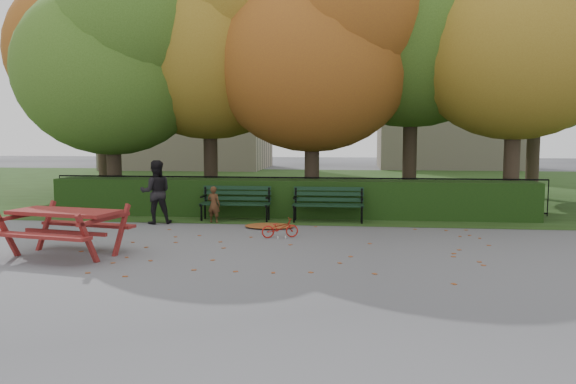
# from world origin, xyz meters

# --- Properties ---
(ground) EXTENTS (90.00, 90.00, 0.00)m
(ground) POSITION_xyz_m (0.00, 0.00, 0.00)
(ground) COLOR slate
(ground) RESTS_ON ground
(grass_strip) EXTENTS (90.00, 90.00, 0.00)m
(grass_strip) POSITION_xyz_m (0.00, 14.00, 0.01)
(grass_strip) COLOR #203611
(grass_strip) RESTS_ON ground
(building_left) EXTENTS (10.00, 7.00, 15.00)m
(building_left) POSITION_xyz_m (-9.00, 26.00, 7.50)
(building_left) COLOR #BEAF93
(building_left) RESTS_ON ground
(building_right) EXTENTS (9.00, 6.00, 12.00)m
(building_right) POSITION_xyz_m (8.00, 28.00, 6.00)
(building_right) COLOR #BEAF93
(building_right) RESTS_ON ground
(hedge) EXTENTS (13.00, 0.90, 1.00)m
(hedge) POSITION_xyz_m (0.00, 4.50, 0.50)
(hedge) COLOR black
(hedge) RESTS_ON ground
(iron_fence) EXTENTS (14.00, 0.04, 1.02)m
(iron_fence) POSITION_xyz_m (0.00, 5.30, 0.54)
(iron_fence) COLOR black
(iron_fence) RESTS_ON ground
(tree_a) EXTENTS (5.88, 5.60, 7.48)m
(tree_a) POSITION_xyz_m (-5.19, 5.58, 4.52)
(tree_a) COLOR #302419
(tree_a) RESTS_ON ground
(tree_b) EXTENTS (6.72, 6.40, 8.79)m
(tree_b) POSITION_xyz_m (-2.44, 6.75, 5.40)
(tree_b) COLOR #302419
(tree_b) RESTS_ON ground
(tree_c) EXTENTS (6.30, 6.00, 8.00)m
(tree_c) POSITION_xyz_m (0.83, 5.96, 4.82)
(tree_c) COLOR #302419
(tree_c) RESTS_ON ground
(tree_d) EXTENTS (7.14, 6.80, 9.58)m
(tree_d) POSITION_xyz_m (3.88, 7.23, 5.98)
(tree_d) COLOR #302419
(tree_d) RESTS_ON ground
(tree_e) EXTENTS (6.09, 5.80, 8.16)m
(tree_e) POSITION_xyz_m (6.52, 5.77, 5.08)
(tree_e) COLOR #302419
(tree_e) RESTS_ON ground
(tree_f) EXTENTS (6.93, 6.60, 9.19)m
(tree_f) POSITION_xyz_m (-7.13, 9.24, 5.69)
(tree_f) COLOR #302419
(tree_f) RESTS_ON ground
(tree_g) EXTENTS (6.30, 6.00, 8.55)m
(tree_g) POSITION_xyz_m (8.33, 9.76, 5.37)
(tree_g) COLOR #302419
(tree_g) RESTS_ON ground
(bench_left) EXTENTS (1.80, 0.57, 0.88)m
(bench_left) POSITION_xyz_m (-1.30, 3.70, 0.52)
(bench_left) COLOR black
(bench_left) RESTS_ON ground
(bench_right) EXTENTS (1.80, 0.57, 0.88)m
(bench_right) POSITION_xyz_m (1.10, 3.70, 0.52)
(bench_right) COLOR black
(bench_right) RESTS_ON ground
(picnic_table) EXTENTS (2.24, 1.94, 0.96)m
(picnic_table) POSITION_xyz_m (-3.52, -0.92, 0.66)
(picnic_table) COLOR maroon
(picnic_table) RESTS_ON ground
(leaf_pile) EXTENTS (1.22, 0.87, 0.08)m
(leaf_pile) POSITION_xyz_m (-0.26, 2.61, 0.04)
(leaf_pile) COLOR brown
(leaf_pile) RESTS_ON ground
(leaf_scatter) EXTENTS (9.00, 5.70, 0.01)m
(leaf_scatter) POSITION_xyz_m (0.00, 0.30, 0.01)
(leaf_scatter) COLOR brown
(leaf_scatter) RESTS_ON ground
(child) EXTENTS (0.38, 0.29, 0.93)m
(child) POSITION_xyz_m (-1.76, 3.20, 0.46)
(child) COLOR #452916
(child) RESTS_ON ground
(adult) EXTENTS (0.93, 0.83, 1.59)m
(adult) POSITION_xyz_m (-3.16, 2.90, 0.79)
(adult) COLOR black
(adult) RESTS_ON ground
(bicycle) EXTENTS (0.85, 0.53, 0.42)m
(bicycle) POSITION_xyz_m (0.16, 1.34, 0.21)
(bicycle) COLOR #AD180F
(bicycle) RESTS_ON ground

